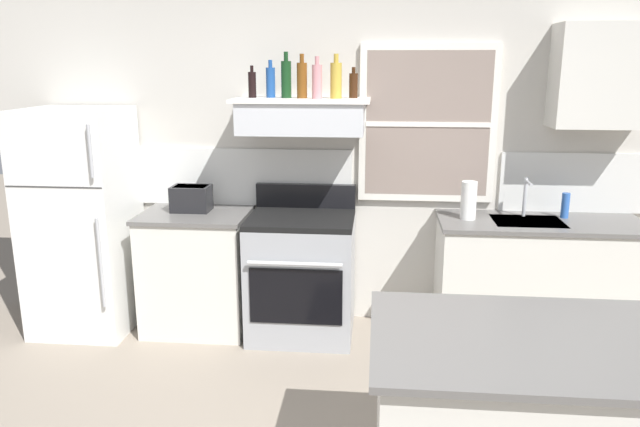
# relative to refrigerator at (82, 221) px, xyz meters

# --- Properties ---
(back_wall) EXTENTS (5.40, 0.11, 2.70)m
(back_wall) POSITION_rel_refrigerator_xyz_m (1.93, 0.39, 0.52)
(back_wall) COLOR beige
(back_wall) RESTS_ON ground_plane
(refrigerator) EXTENTS (0.70, 0.72, 1.67)m
(refrigerator) POSITION_rel_refrigerator_xyz_m (0.00, 0.00, 0.00)
(refrigerator) COLOR white
(refrigerator) RESTS_ON ground_plane
(counter_left_of_stove) EXTENTS (0.79, 0.63, 0.91)m
(counter_left_of_stove) POSITION_rel_refrigerator_xyz_m (0.85, 0.06, -0.38)
(counter_left_of_stove) COLOR silver
(counter_left_of_stove) RESTS_ON ground_plane
(toaster) EXTENTS (0.30, 0.20, 0.19)m
(toaster) POSITION_rel_refrigerator_xyz_m (0.81, 0.11, 0.17)
(toaster) COLOR black
(toaster) RESTS_ON counter_left_of_stove
(stove_range) EXTENTS (0.76, 0.69, 1.09)m
(stove_range) POSITION_rel_refrigerator_xyz_m (1.65, 0.02, -0.37)
(stove_range) COLOR #9EA0A5
(stove_range) RESTS_ON ground_plane
(range_hood_shelf) EXTENTS (0.96, 0.52, 0.24)m
(range_hood_shelf) POSITION_rel_refrigerator_xyz_m (1.65, 0.12, 0.79)
(range_hood_shelf) COLOR silver
(bottle_balsamic_dark) EXTENTS (0.06, 0.06, 0.22)m
(bottle_balsamic_dark) POSITION_rel_refrigerator_xyz_m (1.29, 0.14, 1.00)
(bottle_balsamic_dark) COLOR black
(bottle_balsamic_dark) RESTS_ON range_hood_shelf
(bottle_blue_liqueur) EXTENTS (0.07, 0.07, 0.26)m
(bottle_blue_liqueur) POSITION_rel_refrigerator_xyz_m (1.42, 0.17, 1.02)
(bottle_blue_liqueur) COLOR #1E478C
(bottle_blue_liqueur) RESTS_ON range_hood_shelf
(bottle_dark_green_wine) EXTENTS (0.07, 0.07, 0.32)m
(bottle_dark_green_wine) POSITION_rel_refrigerator_xyz_m (1.54, 0.13, 1.04)
(bottle_dark_green_wine) COLOR #143819
(bottle_dark_green_wine) RESTS_ON range_hood_shelf
(bottle_amber_wine) EXTENTS (0.07, 0.07, 0.30)m
(bottle_amber_wine) POSITION_rel_refrigerator_xyz_m (1.65, 0.11, 1.04)
(bottle_amber_wine) COLOR brown
(bottle_amber_wine) RESTS_ON range_hood_shelf
(bottle_rose_pink) EXTENTS (0.07, 0.07, 0.29)m
(bottle_rose_pink) POSITION_rel_refrigerator_xyz_m (1.76, 0.06, 1.03)
(bottle_rose_pink) COLOR #C67F84
(bottle_rose_pink) RESTS_ON range_hood_shelf
(bottle_champagne_gold_foil) EXTENTS (0.08, 0.08, 0.30)m
(bottle_champagne_gold_foil) POSITION_rel_refrigerator_xyz_m (1.89, 0.09, 1.04)
(bottle_champagne_gold_foil) COLOR #B29333
(bottle_champagne_gold_foil) RESTS_ON range_hood_shelf
(bottle_brown_stout) EXTENTS (0.06, 0.06, 0.21)m
(bottle_brown_stout) POSITION_rel_refrigerator_xyz_m (2.01, 0.17, 1.00)
(bottle_brown_stout) COLOR #381E0F
(bottle_brown_stout) RESTS_ON range_hood_shelf
(counter_right_with_sink) EXTENTS (1.43, 0.63, 0.91)m
(counter_right_with_sink) POSITION_rel_refrigerator_xyz_m (3.35, 0.06, -0.38)
(counter_right_with_sink) COLOR silver
(counter_right_with_sink) RESTS_ON ground_plane
(sink_faucet) EXTENTS (0.03, 0.17, 0.28)m
(sink_faucet) POSITION_rel_refrigerator_xyz_m (3.25, 0.16, 0.25)
(sink_faucet) COLOR silver
(sink_faucet) RESTS_ON counter_right_with_sink
(paper_towel_roll) EXTENTS (0.11, 0.11, 0.27)m
(paper_towel_roll) POSITION_rel_refrigerator_xyz_m (2.84, 0.06, 0.21)
(paper_towel_roll) COLOR white
(paper_towel_roll) RESTS_ON counter_right_with_sink
(dish_soap_bottle) EXTENTS (0.06, 0.06, 0.18)m
(dish_soap_bottle) POSITION_rel_refrigerator_xyz_m (3.53, 0.16, 0.16)
(dish_soap_bottle) COLOR blue
(dish_soap_bottle) RESTS_ON counter_right_with_sink
(upper_cabinet_right) EXTENTS (0.64, 0.32, 0.70)m
(upper_cabinet_right) POSITION_rel_refrigerator_xyz_m (3.70, 0.20, 1.06)
(upper_cabinet_right) COLOR silver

